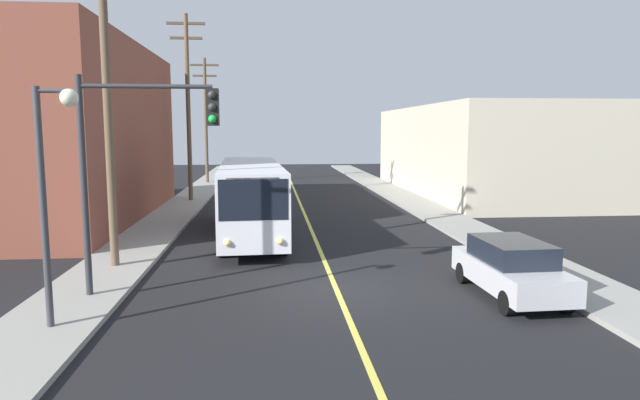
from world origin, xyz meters
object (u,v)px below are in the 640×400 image
at_px(traffic_signal_left_corner, 140,144).
at_px(city_bus, 251,195).
at_px(utility_pole_mid, 188,100).
at_px(street_lamp_left, 51,172).
at_px(utility_pole_near, 106,75).
at_px(parked_car_silver, 511,267).
at_px(utility_pole_far, 206,115).

bearing_deg(traffic_signal_left_corner, city_bus, 73.95).
bearing_deg(utility_pole_mid, city_bus, -70.06).
distance_m(traffic_signal_left_corner, street_lamp_left, 2.92).
bearing_deg(traffic_signal_left_corner, utility_pole_near, 117.44).
height_order(parked_car_silver, utility_pole_near, utility_pole_near).
xyz_separation_m(utility_pole_far, street_lamp_left, (0.53, -35.75, -2.23)).
distance_m(city_bus, utility_pole_far, 24.90).
height_order(city_bus, street_lamp_left, street_lamp_left).
height_order(utility_pole_mid, street_lamp_left, utility_pole_mid).
xyz_separation_m(city_bus, parked_car_silver, (7.59, -9.92, -0.98)).
bearing_deg(utility_pole_mid, utility_pole_far, 91.32).
xyz_separation_m(parked_car_silver, utility_pole_far, (-12.16, 34.04, 5.13)).
xyz_separation_m(city_bus, utility_pole_far, (-4.58, 24.12, 4.16)).
bearing_deg(parked_car_silver, street_lamp_left, -171.64).
distance_m(utility_pole_near, utility_pole_mid, 17.59).
height_order(utility_pole_mid, utility_pole_far, utility_pole_mid).
bearing_deg(utility_pole_mid, utility_pole_near, -90.31).
bearing_deg(utility_pole_near, parked_car_silver, -19.17).
relative_size(city_bus, parked_car_silver, 2.75).
xyz_separation_m(utility_pole_far, traffic_signal_left_corner, (1.95, -33.26, -1.67)).
distance_m(city_bus, street_lamp_left, 12.47).
relative_size(utility_pole_far, traffic_signal_left_corner, 1.77).
xyz_separation_m(city_bus, street_lamp_left, (-4.05, -11.63, 1.92)).
bearing_deg(traffic_signal_left_corner, street_lamp_left, -119.64).
distance_m(utility_pole_near, street_lamp_left, 6.48).
bearing_deg(parked_car_silver, traffic_signal_left_corner, 175.64).
bearing_deg(parked_car_silver, city_bus, 127.40).
distance_m(parked_car_silver, utility_pole_mid, 25.44).
bearing_deg(utility_pole_far, utility_pole_mid, -88.68).
bearing_deg(city_bus, utility_pole_mid, 109.94).
relative_size(city_bus, street_lamp_left, 2.23).
height_order(parked_car_silver, utility_pole_mid, utility_pole_mid).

